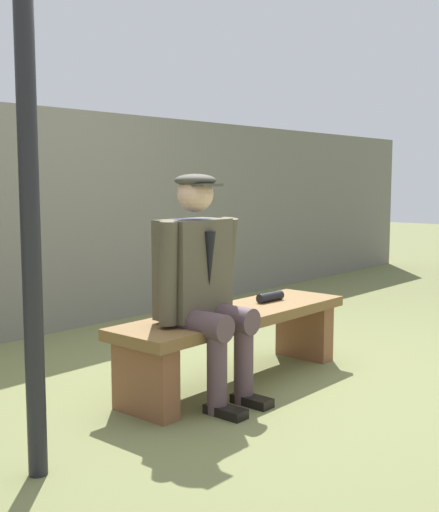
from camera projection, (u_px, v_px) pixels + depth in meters
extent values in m
plane|color=olive|center=(236.00, 382.00, 4.12)|extent=(30.00, 30.00, 0.00)
cube|color=brown|center=(236.00, 316.00, 4.07)|extent=(1.75, 0.47, 0.06)
cube|color=brown|center=(304.00, 331.00, 4.67)|extent=(0.12, 0.40, 0.39)
cube|color=brown|center=(145.00, 379.00, 3.53)|extent=(0.12, 0.40, 0.39)
cube|color=#4F4837|center=(193.00, 269.00, 3.75)|extent=(0.41, 0.24, 0.56)
cylinder|color=#1E2338|center=(193.00, 225.00, 3.72)|extent=(0.23, 0.23, 0.06)
cone|color=black|center=(210.00, 259.00, 3.66)|extent=(0.07, 0.07, 0.31)
sphere|color=#DBAD8C|center=(195.00, 194.00, 3.69)|extent=(0.20, 0.20, 0.20)
ellipsoid|color=#403F36|center=(195.00, 180.00, 3.68)|extent=(0.23, 0.23, 0.07)
cube|color=#403F36|center=(208.00, 185.00, 3.62)|extent=(0.16, 0.09, 0.02)
cylinder|color=#513D42|center=(225.00, 317.00, 3.77)|extent=(0.15, 0.40, 0.15)
cylinder|color=#513D42|center=(244.00, 362.00, 3.71)|extent=(0.11, 0.11, 0.47)
cube|color=black|center=(252.00, 401.00, 3.70)|extent=(0.10, 0.24, 0.05)
cylinder|color=#4F4837|center=(225.00, 265.00, 3.90)|extent=(0.10, 0.17, 0.56)
cylinder|color=#513D42|center=(198.00, 324.00, 3.60)|extent=(0.15, 0.40, 0.15)
cylinder|color=#513D42|center=(217.00, 371.00, 3.54)|extent=(0.11, 0.11, 0.47)
cube|color=black|center=(226.00, 411.00, 3.53)|extent=(0.10, 0.24, 0.05)
cylinder|color=#4F4837|center=(168.00, 274.00, 3.54)|extent=(0.11, 0.12, 0.56)
cylinder|color=black|center=(270.00, 297.00, 4.37)|extent=(0.22, 0.07, 0.06)
cube|color=#69675C|center=(36.00, 222.00, 5.37)|extent=(12.00, 0.24, 1.82)
cylinder|color=black|center=(28.00, 152.00, 2.68)|extent=(0.08, 0.08, 2.72)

